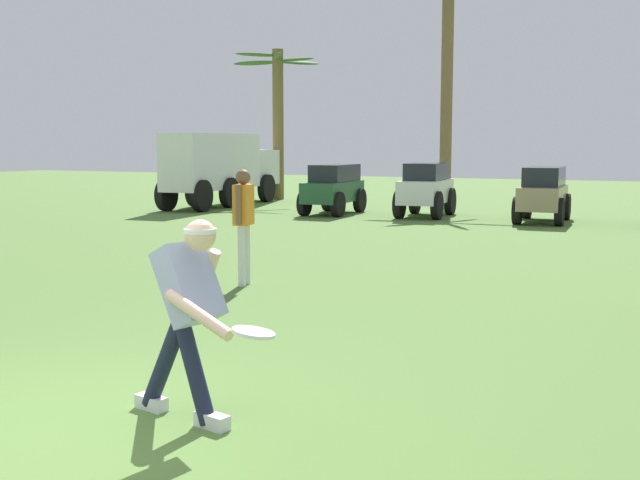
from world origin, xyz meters
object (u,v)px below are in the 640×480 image
at_px(parked_car_slot_b, 426,188).
at_px(parked_car_slot_c, 543,192).
at_px(teammate_midfield, 244,216).
at_px(frisbee_in_flight, 253,333).
at_px(box_truck, 221,166).
at_px(parked_car_slot_a, 334,187).
at_px(palm_tree_left_of_centre, 447,75).
at_px(frisbee_thrower, 189,308).
at_px(palm_tree_far_left, 278,111).

distance_m(parked_car_slot_b, parked_car_slot_c, 3.05).
bearing_deg(teammate_midfield, parked_car_slot_c, 79.71).
distance_m(frisbee_in_flight, box_truck, 20.18).
relative_size(parked_car_slot_a, palm_tree_left_of_centre, 0.34).
bearing_deg(box_truck, frisbee_thrower, -57.71).
relative_size(parked_car_slot_b, palm_tree_left_of_centre, 0.33).
xyz_separation_m(frisbee_thrower, box_truck, (-10.41, 16.47, 0.44)).
xyz_separation_m(frisbee_thrower, palm_tree_left_of_centre, (-4.84, 21.51, 3.34)).
relative_size(frisbee_in_flight, palm_tree_left_of_centre, 0.05).
bearing_deg(parked_car_slot_c, palm_tree_left_of_centre, 125.95).
height_order(frisbee_thrower, teammate_midfield, teammate_midfield).
xyz_separation_m(frisbee_thrower, palm_tree_far_left, (-10.28, 19.84, 2.21)).
bearing_deg(parked_car_slot_c, palm_tree_far_left, 156.26).
bearing_deg(frisbee_in_flight, parked_car_slot_b, 104.95).
relative_size(parked_car_slot_b, palm_tree_far_left, 0.48).
bearing_deg(parked_car_slot_a, palm_tree_left_of_centre, 78.42).
relative_size(frisbee_in_flight, parked_car_slot_c, 0.15).
xyz_separation_m(parked_car_slot_c, palm_tree_far_left, (-9.76, 4.29, 2.28)).
height_order(palm_tree_far_left, palm_tree_left_of_centre, palm_tree_left_of_centre).
bearing_deg(frisbee_in_flight, teammate_midfield, 121.92).
height_order(frisbee_thrower, palm_tree_far_left, palm_tree_far_left).
relative_size(frisbee_thrower, parked_car_slot_c, 0.57).
relative_size(frisbee_thrower, palm_tree_far_left, 0.28).
height_order(parked_car_slot_a, palm_tree_far_left, palm_tree_far_left).
bearing_deg(parked_car_slot_a, palm_tree_far_left, 133.25).
bearing_deg(frisbee_in_flight, parked_car_slot_c, 94.46).
bearing_deg(frisbee_thrower, parked_car_slot_c, 91.91).
bearing_deg(frisbee_thrower, parked_car_slot_b, 102.80).
distance_m(frisbee_thrower, box_truck, 19.48).
distance_m(frisbee_in_flight, palm_tree_left_of_centre, 22.82).
distance_m(frisbee_thrower, teammate_midfield, 5.38).
bearing_deg(frisbee_thrower, teammate_midfield, 117.41).
xyz_separation_m(frisbee_thrower, parked_car_slot_c, (-0.52, 15.55, -0.07)).
bearing_deg(palm_tree_far_left, frisbee_in_flight, -61.43).
height_order(frisbee_in_flight, palm_tree_far_left, palm_tree_far_left).
height_order(frisbee_in_flight, parked_car_slot_a, parked_car_slot_a).
relative_size(frisbee_in_flight, box_truck, 0.06).
height_order(box_truck, palm_tree_left_of_centre, palm_tree_left_of_centre).
relative_size(frisbee_in_flight, teammate_midfield, 0.23).
bearing_deg(frisbee_thrower, box_truck, 122.29).
height_order(teammate_midfield, palm_tree_far_left, palm_tree_far_left).
bearing_deg(teammate_midfield, palm_tree_far_left, 117.37).
bearing_deg(frisbee_in_flight, box_truck, 123.48).
distance_m(frisbee_in_flight, parked_car_slot_b, 16.63).
distance_m(frisbee_thrower, palm_tree_far_left, 22.45).
bearing_deg(palm_tree_far_left, frisbee_thrower, -62.62).
bearing_deg(teammate_midfield, parked_car_slot_a, 108.82).
relative_size(teammate_midfield, palm_tree_left_of_centre, 0.22).
distance_m(frisbee_thrower, parked_car_slot_a, 16.56).
relative_size(frisbee_thrower, frisbee_in_flight, 3.86).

